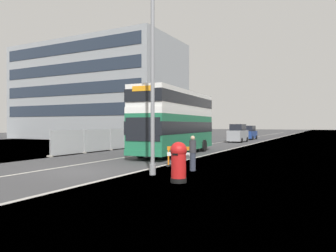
{
  "coord_description": "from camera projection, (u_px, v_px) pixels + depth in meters",
  "views": [
    {
      "loc": [
        11.07,
        -11.8,
        2.3
      ],
      "look_at": [
        1.41,
        6.64,
        2.2
      ],
      "focal_mm": 33.97,
      "sensor_mm": 36.0,
      "label": 1
    }
  ],
  "objects": [
    {
      "name": "lamppost_foreground",
      "position": [
        153.0,
        81.0,
        14.45
      ],
      "size": [
        0.29,
        0.7,
        9.0
      ],
      "color": "gray",
      "rests_on": "ground"
    },
    {
      "name": "red_pillar_postbox",
      "position": [
        179.0,
        160.0,
        12.6
      ],
      "size": [
        0.67,
        0.67,
        1.61
      ],
      "color": "black",
      "rests_on": "ground"
    },
    {
      "name": "car_receding_mid",
      "position": [
        248.0,
        133.0,
        48.49
      ],
      "size": [
        2.03,
        4.14,
        2.12
      ],
      "color": "navy",
      "rests_on": "ground"
    },
    {
      "name": "roadworks_barrier",
      "position": [
        180.0,
        154.0,
        17.31
      ],
      "size": [
        1.49,
        0.76,
        1.1
      ],
      "color": "orange",
      "rests_on": "ground"
    },
    {
      "name": "ground",
      "position": [
        90.0,
        173.0,
        15.39
      ],
      "size": [
        140.0,
        280.0,
        0.1
      ],
      "color": "#424244"
    },
    {
      "name": "car_receding_far",
      "position": [
        241.0,
        131.0,
        58.93
      ],
      "size": [
        1.92,
        3.83,
        2.18
      ],
      "color": "maroon",
      "rests_on": "ground"
    },
    {
      "name": "car_oncoming_near",
      "position": [
        238.0,
        134.0,
        41.42
      ],
      "size": [
        1.91,
        4.41,
        2.34
      ],
      "color": "gray",
      "rests_on": "ground"
    },
    {
      "name": "bare_tree_far_verge_mid",
      "position": [
        155.0,
        121.0,
        55.25
      ],
      "size": [
        3.17,
        2.73,
        5.01
      ],
      "color": "#4C3D2D",
      "rests_on": "ground"
    },
    {
      "name": "pedestrian_at_kerb",
      "position": [
        193.0,
        153.0,
        15.74
      ],
      "size": [
        0.34,
        0.34,
        1.74
      ],
      "color": "#2D3342",
      "rests_on": "ground"
    },
    {
      "name": "bare_tree_far_verge_near",
      "position": [
        193.0,
        126.0,
        60.43
      ],
      "size": [
        2.58,
        2.41,
        3.97
      ],
      "color": "#4C3D2D",
      "rests_on": "ground"
    },
    {
      "name": "construction_site_fence",
      "position": [
        110.0,
        140.0,
        28.35
      ],
      "size": [
        0.44,
        13.8,
        1.94
      ],
      "color": "#A8AAAD",
      "rests_on": "ground"
    },
    {
      "name": "double_decker_bus",
      "position": [
        176.0,
        121.0,
        24.55
      ],
      "size": [
        3.49,
        11.44,
        4.83
      ],
      "color": "#1E6B47",
      "rests_on": "ground"
    },
    {
      "name": "backdrop_office_block",
      "position": [
        97.0,
        92.0,
        52.18
      ],
      "size": [
        27.28,
        13.24,
        15.13
      ],
      "color": "gray",
      "rests_on": "ground"
    }
  ]
}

